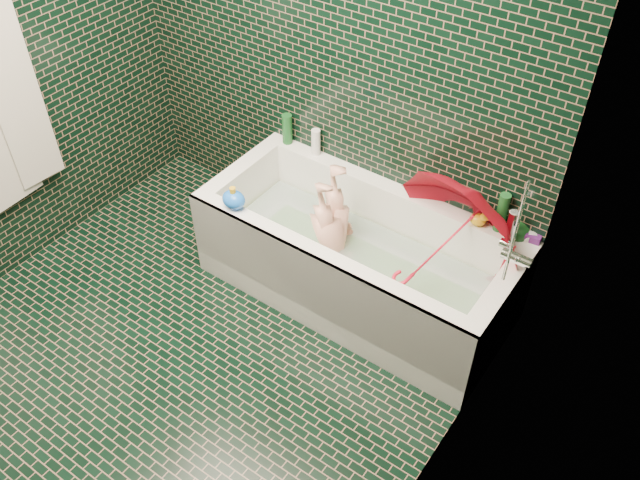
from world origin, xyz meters
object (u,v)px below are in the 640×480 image
Objects in this scene: bathtub at (355,267)px; bath_toy at (234,199)px; rubber_duck at (479,219)px; umbrella at (444,245)px; child at (334,244)px.

bathtub is 11.90× the size of bath_toy.
rubber_duck reaches higher than bathtub.
umbrella is 1.10m from bath_toy.
bath_toy reaches higher than rubber_duck.
bathtub is 14.64× the size of rubber_duck.
bath_toy is at bearing -153.73° from bathtub.
child is 1.24× the size of umbrella.
umbrella is at bearing 96.62° from child.
bathtub is 0.17m from child.
child is at bearing -177.65° from bathtub.
bathtub is 0.72m from rubber_duck.
bath_toy is (-1.11, -0.61, 0.01)m from rubber_duck.
child is at bearing -139.39° from rubber_duck.
umbrella is (0.58, 0.12, 0.22)m from child.
child is 0.60m from bath_toy.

